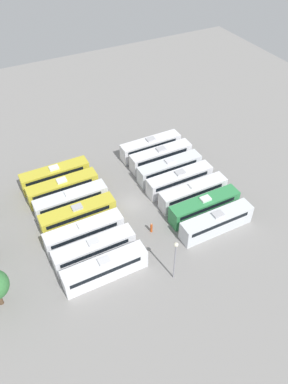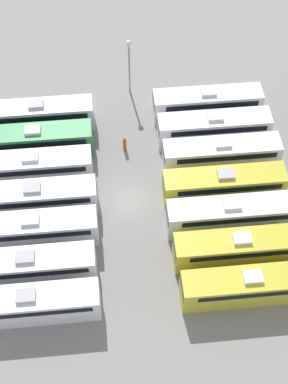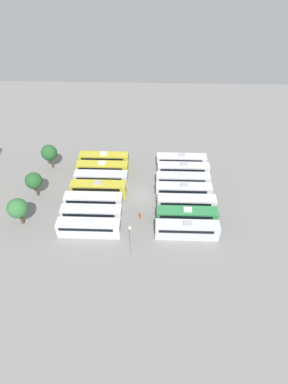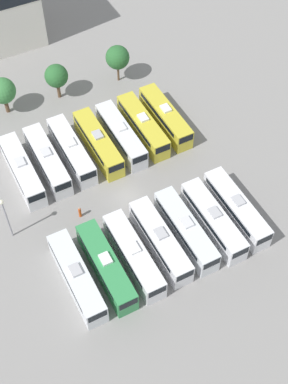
% 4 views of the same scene
% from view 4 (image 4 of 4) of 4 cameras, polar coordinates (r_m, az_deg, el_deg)
% --- Properties ---
extents(ground_plane, '(125.72, 125.72, 0.00)m').
position_cam_4_polar(ground_plane, '(71.08, -1.83, -0.50)').
color(ground_plane, gray).
extents(bus_0, '(2.59, 11.83, 3.56)m').
position_cam_4_polar(bus_0, '(62.89, -7.19, -8.97)').
color(bus_0, silver).
rests_on(bus_0, ground_plane).
extents(bus_1, '(2.59, 11.83, 3.56)m').
position_cam_4_polar(bus_1, '(63.28, -4.07, -7.85)').
color(bus_1, '#338C4C').
rests_on(bus_1, ground_plane).
extents(bus_2, '(2.59, 11.83, 3.56)m').
position_cam_4_polar(bus_2, '(63.90, -1.12, -6.72)').
color(bus_2, silver).
rests_on(bus_2, ground_plane).
extents(bus_3, '(2.59, 11.83, 3.56)m').
position_cam_4_polar(bus_3, '(64.99, 1.73, -5.19)').
color(bus_3, silver).
rests_on(bus_3, ground_plane).
extents(bus_4, '(2.59, 11.83, 3.56)m').
position_cam_4_polar(bus_4, '(66.03, 4.47, -4.02)').
color(bus_4, silver).
rests_on(bus_4, ground_plane).
extents(bus_5, '(2.59, 11.83, 3.56)m').
position_cam_4_polar(bus_5, '(67.21, 7.38, -2.98)').
color(bus_5, silver).
rests_on(bus_5, ground_plane).
extents(bus_6, '(2.59, 11.83, 3.56)m').
position_cam_4_polar(bus_6, '(68.74, 9.81, -1.70)').
color(bus_6, white).
rests_on(bus_6, ground_plane).
extents(bus_7, '(2.59, 11.83, 3.56)m').
position_cam_4_polar(bus_7, '(73.54, -12.89, 2.32)').
color(bus_7, white).
rests_on(bus_7, ground_plane).
extents(bus_8, '(2.59, 11.83, 3.56)m').
position_cam_4_polar(bus_8, '(74.03, -10.28, 3.39)').
color(bus_8, white).
rests_on(bus_8, ground_plane).
extents(bus_9, '(2.59, 11.83, 3.56)m').
position_cam_4_polar(bus_9, '(74.74, -7.74, 4.45)').
color(bus_9, white).
rests_on(bus_9, ground_plane).
extents(bus_10, '(2.59, 11.83, 3.56)m').
position_cam_4_polar(bus_10, '(75.28, -4.91, 5.26)').
color(bus_10, gold).
rests_on(bus_10, ground_plane).
extents(bus_11, '(2.59, 11.83, 3.56)m').
position_cam_4_polar(bus_11, '(76.15, -2.48, 6.12)').
color(bus_11, silver).
rests_on(bus_11, ground_plane).
extents(bus_12, '(2.59, 11.83, 3.56)m').
position_cam_4_polar(bus_12, '(77.38, -0.12, 7.10)').
color(bus_12, gold).
rests_on(bus_12, ground_plane).
extents(bus_13, '(2.59, 11.83, 3.56)m').
position_cam_4_polar(bus_13, '(78.77, 2.28, 8.06)').
color(bus_13, gold).
rests_on(bus_13, ground_plane).
extents(worker_person, '(0.36, 0.36, 1.83)m').
position_cam_4_polar(worker_person, '(68.95, -6.85, -2.16)').
color(worker_person, '#CC4C19').
rests_on(worker_person, ground_plane).
extents(light_pole, '(0.60, 0.60, 7.25)m').
position_cam_4_polar(light_pole, '(65.52, -14.62, -2.09)').
color(light_pole, gray).
rests_on(light_pole, ground_plane).
extents(tree_0, '(3.88, 3.88, 6.04)m').
position_cam_4_polar(tree_0, '(81.96, -14.84, 10.38)').
color(tree_0, brown).
rests_on(tree_0, ground_plane).
extents(tree_1, '(3.55, 3.55, 5.89)m').
position_cam_4_polar(tree_1, '(82.87, -9.33, 12.10)').
color(tree_1, brown).
rests_on(tree_1, ground_plane).
extents(tree_2, '(3.72, 3.72, 6.29)m').
position_cam_4_polar(tree_2, '(84.81, -2.84, 14.14)').
color(tree_2, brown).
rests_on(tree_2, ground_plane).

